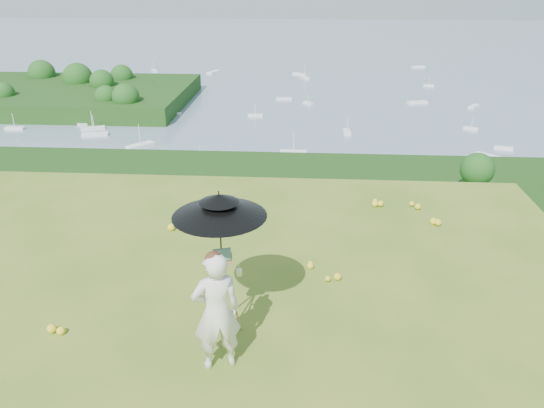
{
  "coord_description": "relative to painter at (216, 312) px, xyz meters",
  "views": [
    {
      "loc": [
        1.98,
        -5.02,
        4.66
      ],
      "look_at": [
        1.44,
        3.31,
        0.94
      ],
      "focal_mm": 35.0,
      "sensor_mm": 36.0,
      "label": 1
    }
  ],
  "objects": [
    {
      "name": "slope_trees",
      "position": [
        -0.96,
        34.69,
        -15.82
      ],
      "size": [
        110.0,
        50.0,
        6.0
      ],
      "primitive_type": null,
      "color": "#194B16",
      "rests_on": "forest_slope"
    },
    {
      "name": "painter_cap",
      "position": [
        0.0,
        0.0,
        0.77
      ],
      "size": [
        0.23,
        0.27,
        0.1
      ],
      "primitive_type": null,
      "rotation": [
        0.0,
        0.0,
        0.09
      ],
      "color": "pink",
      "rests_on": "painter"
    },
    {
      "name": "bay_water",
      "position": [
        -0.96,
        239.69,
        -34.82
      ],
      "size": [
        700.0,
        700.0,
        0.0
      ],
      "primitive_type": "plane",
      "color": "slate",
      "rests_on": "ground"
    },
    {
      "name": "ground",
      "position": [
        -0.96,
        -0.31,
        -0.82
      ],
      "size": [
        14.0,
        14.0,
        0.0
      ],
      "primitive_type": "plane",
      "color": "#4C6C1F",
      "rests_on": "ground"
    },
    {
      "name": "harbor_town",
      "position": [
        -0.96,
        74.69,
        -30.32
      ],
      "size": [
        110.0,
        22.0,
        5.0
      ],
      "primitive_type": null,
      "color": "beige",
      "rests_on": "shoreline_tier"
    },
    {
      "name": "forest_slope",
      "position": [
        -0.96,
        34.69,
        -29.82
      ],
      "size": [
        140.0,
        56.0,
        22.0
      ],
      "primitive_type": "cube",
      "color": "#17390F",
      "rests_on": "bay_water"
    },
    {
      "name": "sun_umbrella",
      "position": [
        -0.02,
        0.64,
        0.83
      ],
      "size": [
        1.3,
        1.3,
        1.01
      ],
      "primitive_type": null,
      "rotation": [
        0.0,
        0.0,
        0.09
      ],
      "color": "black",
      "rests_on": "field_easel"
    },
    {
      "name": "shoreline_tier",
      "position": [
        -0.96,
        74.69,
        -36.82
      ],
      "size": [
        170.0,
        28.0,
        8.0
      ],
      "primitive_type": "cube",
      "color": "#746C5D",
      "rests_on": "bay_water"
    },
    {
      "name": "wildflowers",
      "position": [
        -0.96,
        -0.06,
        -0.76
      ],
      "size": [
        10.0,
        10.5,
        0.12
      ],
      "primitive_type": null,
      "color": "yellow",
      "rests_on": "ground"
    },
    {
      "name": "painter",
      "position": [
        0.0,
        0.0,
        0.0
      ],
      "size": [
        0.7,
        0.57,
        1.64
      ],
      "primitive_type": "imported",
      "rotation": [
        0.0,
        0.0,
        3.49
      ],
      "color": "white",
      "rests_on": "ground"
    },
    {
      "name": "moored_boats",
      "position": [
        -13.46,
        160.69,
        -34.47
      ],
      "size": [
        140.0,
        140.0,
        0.7
      ],
      "primitive_type": null,
      "color": "white",
      "rests_on": "bay_water"
    },
    {
      "name": "peninsula",
      "position": [
        -75.96,
        154.69,
        -29.82
      ],
      "size": [
        90.0,
        60.0,
        12.0
      ],
      "primitive_type": null,
      "color": "#17390F",
      "rests_on": "bay_water"
    },
    {
      "name": "field_easel",
      "position": [
        -0.01,
        0.61,
        -0.12
      ],
      "size": [
        0.66,
        0.66,
        1.39
      ],
      "primitive_type": null,
      "rotation": [
        0.0,
        0.0,
        0.28
      ],
      "color": "#97623F",
      "rests_on": "ground"
    }
  ]
}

